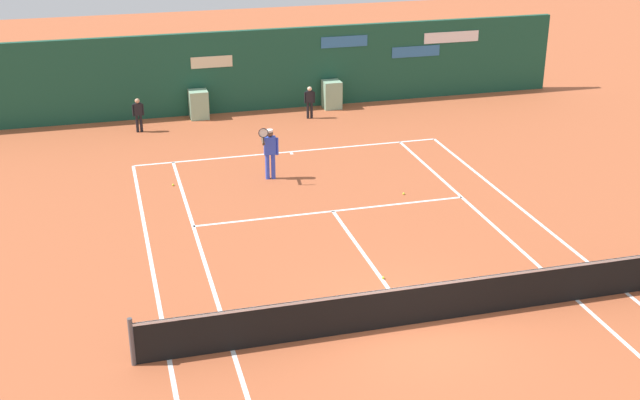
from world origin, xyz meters
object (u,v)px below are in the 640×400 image
player_on_baseline (270,149)px  tennis_ball_mid_court (383,278)px  tennis_ball_near_service_line (404,194)px  tennis_ball_by_sideline (173,185)px  ball_kid_right_post (310,100)px  ball_kid_centre_post (138,113)px

player_on_baseline → tennis_ball_mid_court: (1.23, -7.25, -0.95)m
player_on_baseline → tennis_ball_near_service_line: 4.39m
player_on_baseline → tennis_ball_by_sideline: bearing=3.4°
player_on_baseline → tennis_ball_by_sideline: (-3.03, 0.20, -0.95)m
player_on_baseline → ball_kid_right_post: bearing=-108.2°
player_on_baseline → tennis_ball_near_service_line: size_ratio=27.20×
player_on_baseline → tennis_ball_mid_court: size_ratio=27.20×
ball_kid_right_post → tennis_ball_by_sideline: bearing=50.8°
player_on_baseline → ball_kid_centre_post: 6.96m
tennis_ball_near_service_line → tennis_ball_by_sideline: size_ratio=1.00×
ball_kid_centre_post → ball_kid_right_post: 6.46m
tennis_ball_by_sideline → player_on_baseline: bearing=-3.9°
tennis_ball_mid_court → tennis_ball_near_service_line: 5.45m
tennis_ball_mid_court → ball_kid_right_post: bearing=83.1°
ball_kid_centre_post → tennis_ball_mid_court: (4.87, -13.18, -0.69)m
ball_kid_centre_post → tennis_ball_by_sideline: ball_kid_centre_post is taller
ball_kid_right_post → tennis_ball_by_sideline: ball_kid_right_post is taller
ball_kid_centre_post → ball_kid_right_post: bearing=173.8°
tennis_ball_by_sideline → ball_kid_centre_post: bearing=96.2°
ball_kid_centre_post → tennis_ball_near_service_line: size_ratio=18.61×
ball_kid_right_post → tennis_ball_by_sideline: (-5.84, -5.73, -0.69)m
ball_kid_right_post → tennis_ball_by_sideline: size_ratio=18.46×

